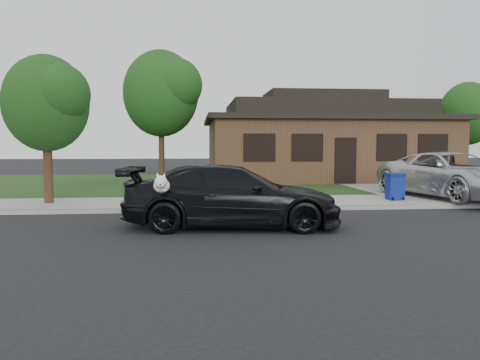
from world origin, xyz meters
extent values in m
plane|color=black|center=(0.00, 0.00, 0.00)|extent=(120.00, 120.00, 0.00)
cube|color=gray|center=(0.00, 5.00, 0.06)|extent=(60.00, 3.00, 0.12)
cube|color=gray|center=(0.00, 3.50, 0.06)|extent=(60.00, 0.12, 0.12)
cube|color=#193814|center=(0.00, 13.00, 0.07)|extent=(60.00, 13.00, 0.13)
cube|color=gray|center=(6.00, 10.00, 0.07)|extent=(4.50, 13.00, 0.14)
imported|color=black|center=(-2.07, 0.91, 0.73)|extent=(5.21, 2.50, 1.46)
ellipsoid|color=white|center=(-3.63, 0.01, 1.06)|extent=(0.34, 0.40, 0.30)
sphere|color=white|center=(-3.63, -0.22, 1.16)|extent=(0.26, 0.26, 0.26)
cube|color=white|center=(-3.63, -0.35, 1.12)|extent=(0.09, 0.12, 0.08)
sphere|color=black|center=(-3.63, -0.41, 1.12)|extent=(0.04, 0.04, 0.04)
cone|color=white|center=(-3.70, -0.17, 1.30)|extent=(0.11, 0.11, 0.14)
cone|color=white|center=(-3.57, -0.17, 1.30)|extent=(0.11, 0.11, 0.14)
imported|color=silver|center=(5.79, 5.10, 0.92)|extent=(3.70, 6.01, 1.56)
cube|color=navy|center=(3.66, 4.87, 0.52)|extent=(0.50, 0.50, 0.79)
cube|color=#071954|center=(3.66, 4.87, 0.96)|extent=(0.54, 0.54, 0.09)
cylinder|color=black|center=(3.49, 4.63, 0.18)|extent=(0.05, 0.12, 0.12)
cylinder|color=black|center=(3.84, 4.63, 0.18)|extent=(0.05, 0.12, 0.12)
cube|color=#422B1C|center=(4.00, 15.00, 1.63)|extent=(12.00, 8.00, 3.00)
cube|color=black|center=(4.00, 15.00, 3.25)|extent=(12.60, 8.60, 0.25)
cube|color=black|center=(4.00, 15.00, 3.78)|extent=(10.00, 6.50, 0.80)
cube|color=black|center=(4.00, 15.00, 4.48)|extent=(6.00, 3.50, 0.60)
cube|color=black|center=(4.00, 10.97, 1.23)|extent=(1.00, 0.06, 2.10)
cube|color=black|center=(0.00, 10.97, 1.83)|extent=(1.30, 0.05, 1.10)
cube|color=black|center=(2.20, 10.97, 1.83)|extent=(1.30, 0.05, 1.10)
cube|color=black|center=(6.20, 10.97, 1.83)|extent=(1.30, 0.05, 1.10)
cube|color=black|center=(8.20, 10.97, 1.83)|extent=(1.30, 0.05, 1.10)
cylinder|color=#332114|center=(-4.50, 13.00, 1.37)|extent=(0.28, 0.28, 2.48)
ellipsoid|color=#143811|center=(-4.50, 13.00, 4.41)|extent=(3.60, 3.60, 4.14)
sphere|color=#26591E|center=(-3.78, 12.46, 4.77)|extent=(2.52, 2.52, 2.52)
cylinder|color=#332114|center=(12.00, 14.50, 1.14)|extent=(0.28, 0.28, 2.03)
ellipsoid|color=#143811|center=(12.00, 14.50, 3.65)|extent=(3.00, 3.00, 3.45)
cylinder|color=#332114|center=(-7.50, 5.20, 1.02)|extent=(0.28, 0.28, 1.80)
ellipsoid|color=#143811|center=(-7.50, 5.20, 3.22)|extent=(2.60, 2.60, 2.99)
sphere|color=#26591E|center=(-6.98, 4.81, 3.48)|extent=(1.82, 1.82, 1.82)
camera|label=1|loc=(-2.96, -9.94, 1.91)|focal=35.00mm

